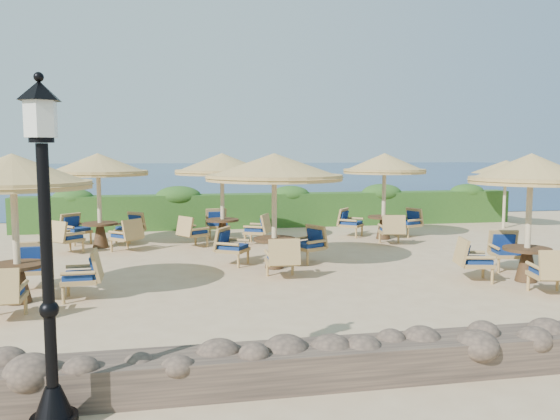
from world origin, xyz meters
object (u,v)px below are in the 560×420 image
object	(u,v)px
lamp_post	(48,273)
cafe_set_4	(222,179)
cafe_set_3	(99,183)
cafe_set_0	(14,203)
cafe_set_5	(384,179)
extra_parasol	(506,167)
cafe_set_2	(530,199)
cafe_set_1	(274,183)

from	to	relation	value
lamp_post	cafe_set_4	bearing A→B (deg)	76.65
cafe_set_3	cafe_set_0	bearing A→B (deg)	-96.89
cafe_set_3	cafe_set_5	xyz separation A→B (m)	(8.42, -0.03, 0.03)
lamp_post	cafe_set_4	size ratio (longest dim) A/B	1.18
extra_parasol	cafe_set_4	world-z (taller)	cafe_set_4
extra_parasol	cafe_set_2	bearing A→B (deg)	-120.22
lamp_post	cafe_set_0	world-z (taller)	lamp_post
cafe_set_2	cafe_set_3	distance (m)	10.96
lamp_post	cafe_set_0	xyz separation A→B (m)	(-1.59, 4.91, 0.24)
extra_parasol	cafe_set_0	size ratio (longest dim) A/B	0.85
cafe_set_0	cafe_set_3	world-z (taller)	same
cafe_set_1	cafe_set_2	size ratio (longest dim) A/B	1.10
cafe_set_0	cafe_set_2	world-z (taller)	same
cafe_set_1	cafe_set_3	size ratio (longest dim) A/B	1.15
lamp_post	cafe_set_3	size ratio (longest dim) A/B	1.20
lamp_post	cafe_set_3	xyz separation A→B (m)	(-0.91, 10.57, 0.26)
extra_parasol	cafe_set_3	world-z (taller)	cafe_set_3
extra_parasol	cafe_set_4	bearing A→B (deg)	-172.94
lamp_post	cafe_set_0	distance (m)	5.16
extra_parasol	cafe_set_0	xyz separation A→B (m)	(-14.19, -7.09, -0.38)
cafe_set_2	cafe_set_1	bearing A→B (deg)	155.06
lamp_post	extra_parasol	bearing A→B (deg)	43.60
cafe_set_1	cafe_set_3	bearing A→B (deg)	139.85
cafe_set_0	cafe_set_3	bearing A→B (deg)	83.11
extra_parasol	cafe_set_5	distance (m)	5.30
cafe_set_3	cafe_set_4	bearing A→B (deg)	3.03
extra_parasol	cafe_set_2	distance (m)	8.52
extra_parasol	cafe_set_0	bearing A→B (deg)	-153.44
cafe_set_0	cafe_set_3	distance (m)	5.71
cafe_set_0	lamp_post	bearing A→B (deg)	-72.05
cafe_set_2	cafe_set_4	bearing A→B (deg)	133.35
lamp_post	cafe_set_2	size ratio (longest dim) A/B	1.15
lamp_post	cafe_set_3	world-z (taller)	lamp_post
cafe_set_4	cafe_set_5	world-z (taller)	same
lamp_post	cafe_set_4	world-z (taller)	lamp_post
cafe_set_1	cafe_set_2	bearing A→B (deg)	-24.94
cafe_set_1	cafe_set_5	distance (m)	5.46
cafe_set_1	extra_parasol	bearing A→B (deg)	28.89
cafe_set_1	cafe_set_5	world-z (taller)	same
extra_parasol	cafe_set_1	distance (m)	10.49
cafe_set_4	cafe_set_1	bearing A→B (deg)	-77.33
cafe_set_5	cafe_set_3	bearing A→B (deg)	179.77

